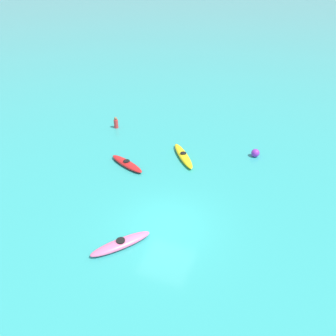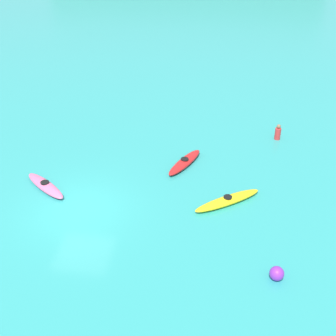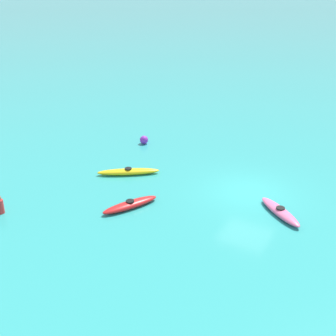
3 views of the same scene
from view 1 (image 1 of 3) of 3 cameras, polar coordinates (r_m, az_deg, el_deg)
name	(u,v)px [view 1 (image 1 of 3)]	position (r m, az deg, el deg)	size (l,w,h in m)	color
ground_plane	(167,225)	(15.21, -0.17, -10.24)	(600.00, 600.00, 0.00)	teal
kayak_pink	(121,244)	(14.27, -8.45, -13.28)	(2.54, 2.20, 0.37)	pink
kayak_yellow	(183,156)	(20.35, 2.75, 2.24)	(3.02, 2.42, 0.37)	yellow
kayak_red	(127,164)	(19.63, -7.42, 0.80)	(1.74, 2.80, 0.37)	red
buoy_purple	(255,153)	(21.19, 15.42, 2.63)	(0.53, 0.53, 0.53)	purple
person_near_shore	(116,123)	(24.68, -9.32, 7.96)	(0.44, 0.44, 0.88)	red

